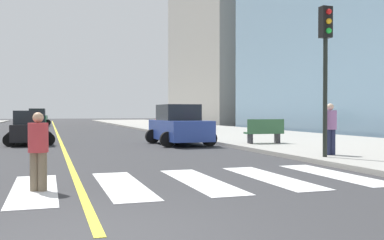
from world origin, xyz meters
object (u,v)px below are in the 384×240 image
at_px(traffic_light_near_corner, 326,51).
at_px(pedestrian_waiting_east, 330,127).
at_px(car_green_second, 38,118).
at_px(car_blue_nearest, 179,126).
at_px(car_black_third, 29,129).
at_px(pedestrian_crossing, 38,148).
at_px(park_bench, 264,132).
at_px(fire_hydrant, 156,125).

bearing_deg(traffic_light_near_corner, pedestrian_waiting_east, -135.80).
bearing_deg(car_green_second, car_blue_nearest, -75.45).
bearing_deg(car_blue_nearest, car_black_third, -20.59).
distance_m(car_black_third, pedestrian_waiting_east, 14.45).
bearing_deg(pedestrian_crossing, park_bench, -114.25).
relative_size(car_black_third, fire_hydrant, 4.25).
distance_m(traffic_light_near_corner, pedestrian_waiting_east, 2.56).
xyz_separation_m(pedestrian_waiting_east, fire_hydrant, (-0.66, 22.70, -0.53)).
height_order(car_blue_nearest, traffic_light_near_corner, traffic_light_near_corner).
bearing_deg(fire_hydrant, park_bench, -86.15).
height_order(car_green_second, car_black_third, car_green_second).
bearing_deg(traffic_light_near_corner, car_blue_nearest, -74.66).
height_order(car_blue_nearest, car_green_second, car_green_second).
xyz_separation_m(traffic_light_near_corner, pedestrian_crossing, (-8.67, -2.87, -2.66)).
bearing_deg(pedestrian_crossing, car_black_third, -64.65).
relative_size(car_green_second, traffic_light_near_corner, 0.95).
bearing_deg(car_blue_nearest, fire_hydrant, -100.73).
bearing_deg(car_black_third, traffic_light_near_corner, -51.65).
bearing_deg(car_green_second, car_black_third, -87.25).
height_order(traffic_light_near_corner, pedestrian_crossing, traffic_light_near_corner).
relative_size(car_green_second, pedestrian_crossing, 2.88).
bearing_deg(car_black_third, car_green_second, 88.50).
xyz_separation_m(car_green_second, park_bench, (10.71, -35.71, -0.25)).
distance_m(pedestrian_waiting_east, fire_hydrant, 22.72).
relative_size(traffic_light_near_corner, pedestrian_waiting_east, 2.78).
height_order(car_green_second, pedestrian_crossing, car_green_second).
height_order(traffic_light_near_corner, park_bench, traffic_light_near_corner).
distance_m(car_blue_nearest, car_green_second, 34.13).
relative_size(car_black_third, pedestrian_crossing, 2.38).
xyz_separation_m(pedestrian_crossing, fire_hydrant, (8.59, 26.14, -0.30)).
distance_m(car_blue_nearest, traffic_light_near_corner, 9.34).
bearing_deg(car_green_second, pedestrian_crossing, -86.51).
height_order(car_black_third, traffic_light_near_corner, traffic_light_near_corner).
xyz_separation_m(pedestrian_crossing, pedestrian_waiting_east, (9.25, 3.43, 0.23)).
bearing_deg(traffic_light_near_corner, park_bench, -99.51).
bearing_deg(car_black_third, pedestrian_crossing, -89.12).
bearing_deg(pedestrian_waiting_east, pedestrian_crossing, 24.76).
relative_size(pedestrian_crossing, pedestrian_waiting_east, 0.92).
relative_size(car_blue_nearest, pedestrian_crossing, 2.81).
relative_size(park_bench, fire_hydrant, 2.06).
height_order(pedestrian_waiting_east, fire_hydrant, pedestrian_waiting_east).
height_order(car_green_second, fire_hydrant, car_green_second).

